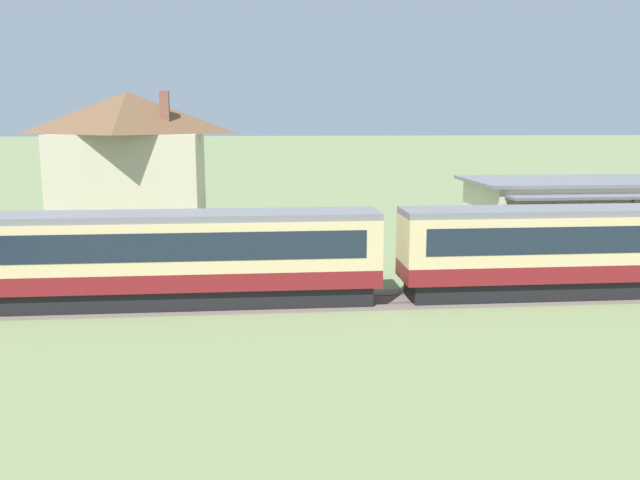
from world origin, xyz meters
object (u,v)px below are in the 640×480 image
at_px(station_building, 589,216).
at_px(yard_tree_0, 170,161).
at_px(passenger_train, 176,254).
at_px(station_house_brown_roof, 130,167).

relative_size(station_building, yard_tree_0, 2.14).
xyz_separation_m(passenger_train, yard_tree_0, (-2.82, 22.40, 2.77)).
height_order(station_building, station_house_brown_roof, station_house_brown_roof).
bearing_deg(station_building, yard_tree_0, 154.63).
xyz_separation_m(passenger_train, station_house_brown_roof, (-4.58, 15.58, 2.83)).
bearing_deg(passenger_train, station_building, 21.78).
bearing_deg(station_house_brown_roof, yard_tree_0, 75.54).
distance_m(passenger_train, station_house_brown_roof, 16.49).
height_order(passenger_train, station_building, station_building).
bearing_deg(yard_tree_0, station_building, -25.37).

